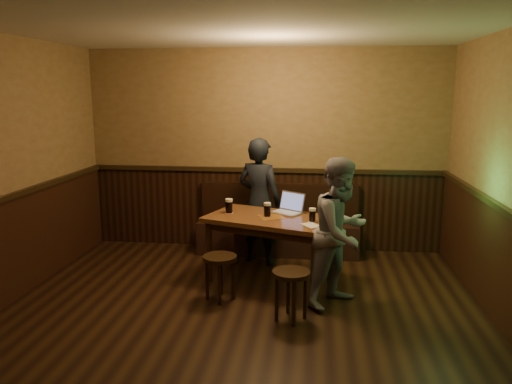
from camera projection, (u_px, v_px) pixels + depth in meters
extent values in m
cube|color=black|center=(229.00, 350.00, 4.36)|extent=(5.00, 6.00, 0.02)
cube|color=beige|center=(226.00, 11.00, 3.80)|extent=(5.00, 6.00, 0.02)
cube|color=olive|center=(265.00, 150.00, 7.01)|extent=(5.00, 0.02, 2.80)
cube|color=black|center=(264.00, 210.00, 7.15)|extent=(4.98, 0.04, 1.10)
cube|color=black|center=(264.00, 170.00, 7.00)|extent=(4.98, 0.06, 0.06)
cube|color=black|center=(278.00, 237.00, 6.92)|extent=(2.20, 0.50, 0.45)
cube|color=black|center=(279.00, 201.00, 7.02)|extent=(2.20, 0.10, 0.50)
cube|color=#552D18|center=(271.00, 219.00, 5.78)|extent=(1.65, 1.27, 0.05)
cube|color=black|center=(271.00, 226.00, 5.80)|extent=(1.49, 1.11, 0.08)
cube|color=maroon|center=(271.00, 217.00, 5.78)|extent=(0.36, 0.36, 0.00)
cylinder|color=black|center=(209.00, 252.00, 5.84)|extent=(0.07, 0.07, 0.73)
cylinder|color=black|center=(236.00, 237.00, 6.43)|extent=(0.07, 0.07, 0.73)
cylinder|color=black|center=(314.00, 268.00, 5.29)|extent=(0.07, 0.07, 0.73)
cylinder|color=black|center=(333.00, 251.00, 5.88)|extent=(0.07, 0.07, 0.73)
cylinder|color=black|center=(220.00, 258.00, 5.30)|extent=(0.41, 0.41, 0.04)
cylinder|color=black|center=(233.00, 279.00, 5.35)|extent=(0.04, 0.04, 0.47)
cylinder|color=black|center=(221.00, 274.00, 5.49)|extent=(0.04, 0.04, 0.47)
cylinder|color=black|center=(207.00, 279.00, 5.35)|extent=(0.04, 0.04, 0.47)
cylinder|color=black|center=(219.00, 284.00, 5.21)|extent=(0.04, 0.04, 0.47)
cylinder|color=black|center=(291.00, 273.00, 4.83)|extent=(0.45, 0.45, 0.04)
cylinder|color=black|center=(305.00, 296.00, 4.89)|extent=(0.04, 0.04, 0.48)
cylinder|color=black|center=(288.00, 291.00, 5.01)|extent=(0.04, 0.04, 0.48)
cylinder|color=black|center=(277.00, 297.00, 4.85)|extent=(0.04, 0.04, 0.48)
cylinder|color=black|center=(294.00, 302.00, 4.73)|extent=(0.04, 0.04, 0.48)
cylinder|color=maroon|center=(229.00, 213.00, 5.95)|extent=(0.11, 0.11, 0.00)
cylinder|color=silver|center=(229.00, 213.00, 5.95)|extent=(0.10, 0.10, 0.00)
cylinder|color=black|center=(229.00, 207.00, 5.94)|extent=(0.08, 0.08, 0.14)
cylinder|color=beige|center=(229.00, 200.00, 5.92)|extent=(0.09, 0.09, 0.03)
cylinder|color=maroon|center=(267.00, 216.00, 5.79)|extent=(0.11, 0.11, 0.00)
cylinder|color=silver|center=(267.00, 216.00, 5.79)|extent=(0.09, 0.09, 0.00)
cylinder|color=black|center=(267.00, 211.00, 5.78)|extent=(0.08, 0.08, 0.13)
cylinder|color=beige|center=(267.00, 204.00, 5.76)|extent=(0.08, 0.08, 0.03)
cylinder|color=maroon|center=(312.00, 221.00, 5.57)|extent=(0.10, 0.10, 0.00)
cylinder|color=silver|center=(312.00, 221.00, 5.56)|extent=(0.08, 0.08, 0.00)
cylinder|color=black|center=(312.00, 216.00, 5.55)|extent=(0.07, 0.07, 0.12)
cylinder|color=beige|center=(312.00, 209.00, 5.54)|extent=(0.08, 0.08, 0.03)
cube|color=silver|center=(286.00, 213.00, 5.94)|extent=(0.42, 0.39, 0.02)
cube|color=#B2B2B7|center=(286.00, 212.00, 5.93)|extent=(0.36, 0.33, 0.00)
cube|color=silver|center=(292.00, 201.00, 6.00)|extent=(0.32, 0.25, 0.22)
cube|color=#5D69AD|center=(292.00, 201.00, 5.99)|extent=(0.29, 0.22, 0.19)
cube|color=silver|center=(311.00, 225.00, 5.41)|extent=(0.25, 0.27, 0.00)
imported|color=black|center=(259.00, 201.00, 6.43)|extent=(0.70, 0.59, 1.64)
imported|color=gray|center=(341.00, 232.00, 5.15)|extent=(0.94, 0.96, 1.56)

